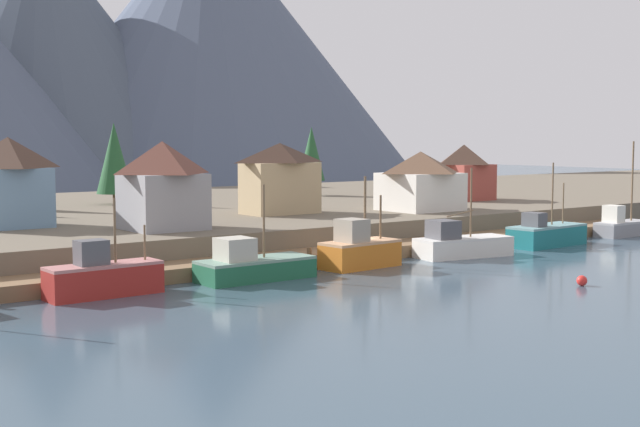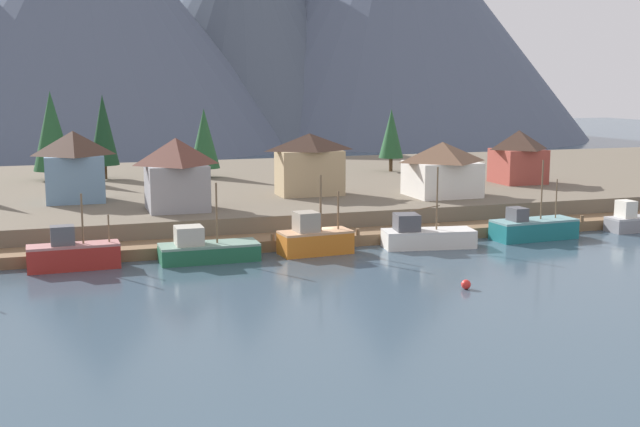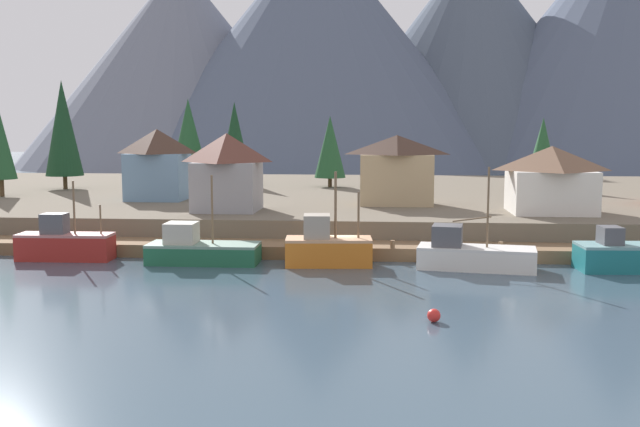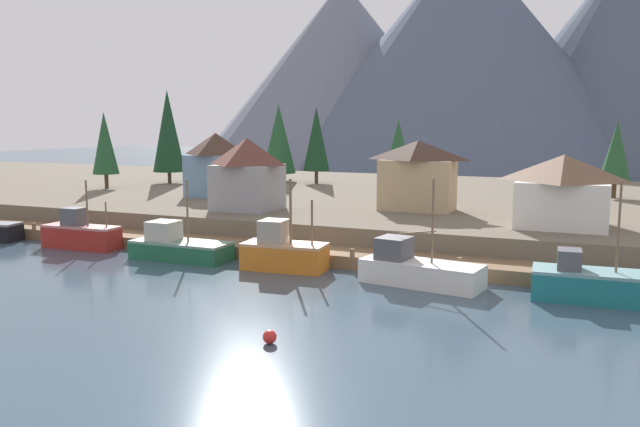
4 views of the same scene
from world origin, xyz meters
name	(u,v)px [view 2 (image 2 of 4)]	position (x,y,z in m)	size (l,w,h in m)	color
ground_plane	(262,219)	(0.00, 20.00, -0.50)	(400.00, 400.00, 1.00)	#384C5B
dock	(310,240)	(0.00, 1.99, 0.50)	(80.00, 4.00, 1.60)	brown
shoreline_bank	(239,190)	(0.00, 32.00, 1.25)	(400.00, 56.00, 2.50)	#665B4C
mountain_central_peak	(87,16)	(-13.57, 129.93, 29.66)	(97.25, 97.25, 59.33)	#4C566B
mountain_east_peak	(242,28)	(26.43, 145.69, 28.99)	(88.39, 88.39, 57.97)	#475160
mountain_far_ridge	(392,12)	(65.87, 138.39, 33.34)	(104.83, 104.83, 66.69)	#4C566B
fishing_boat_red	(73,254)	(-20.86, -1.31, 1.22)	(7.17, 2.40, 6.05)	maroon
fishing_boat_green	(206,249)	(-10.25, -1.73, 1.01)	(8.20, 3.14, 6.56)	#1E5B3D
fishing_boat_orange	(314,239)	(-0.80, -1.76, 1.33)	(6.45, 3.21, 6.88)	#CC6B1E
fishing_boat_white	(425,236)	(9.60, -2.22, 1.05)	(8.55, 4.21, 7.29)	silver
fishing_boat_teal	(533,228)	(21.00, -1.90, 1.06)	(8.35, 3.47, 7.52)	#196B70
fishing_boat_grey	(637,221)	(33.34, -1.37, 1.01)	(6.78, 2.50, 9.41)	gray
house_red	(518,156)	(32.09, 18.90, 5.81)	(5.74, 5.65, 6.48)	#9E4238
house_blue	(74,166)	(-20.04, 19.51, 6.25)	(6.10, 5.37, 7.33)	#6689A8
house_tan	(310,164)	(4.57, 16.66, 5.95)	(7.29, 4.23, 6.77)	tan
house_grey	(176,173)	(-10.80, 10.56, 6.08)	(5.93, 5.84, 7.00)	gray
house_white	(442,168)	(18.01, 11.41, 5.52)	(7.38, 6.56, 5.90)	silver
conifer_near_left	(103,130)	(-15.90, 39.04, 8.75)	(3.74, 3.74, 10.75)	#4C3823
conifer_mid_left	(52,131)	(-22.16, 39.73, 8.70)	(4.88, 4.88, 11.19)	#4C3823
conifer_back_left	(204,138)	(-3.39, 37.00, 7.54)	(3.94, 3.94, 8.92)	#4C3823
conifer_back_right	(391,134)	(22.40, 35.81, 7.74)	(3.39, 3.39, 8.64)	#4C3823
channel_buoy	(466,284)	(5.93, -16.73, 0.35)	(0.70, 0.70, 0.70)	red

